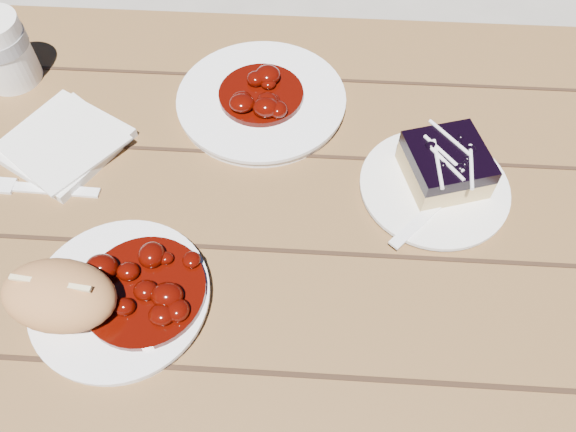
# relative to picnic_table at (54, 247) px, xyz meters

# --- Properties ---
(ground) EXTENTS (60.00, 60.00, 0.00)m
(ground) POSITION_rel_picnic_table_xyz_m (0.00, 0.00, -0.59)
(ground) COLOR gray
(ground) RESTS_ON ground
(picnic_table) EXTENTS (2.00, 1.55, 0.75)m
(picnic_table) POSITION_rel_picnic_table_xyz_m (0.00, 0.00, 0.00)
(picnic_table) COLOR brown
(picnic_table) RESTS_ON ground
(main_plate) EXTENTS (0.21, 0.21, 0.02)m
(main_plate) POSITION_rel_picnic_table_xyz_m (0.19, -0.16, 0.17)
(main_plate) COLOR white
(main_plate) RESTS_ON picnic_table
(goulash_stew) EXTENTS (0.15, 0.15, 0.04)m
(goulash_stew) POSITION_rel_picnic_table_xyz_m (0.22, -0.16, 0.20)
(goulash_stew) COLOR #400702
(goulash_stew) RESTS_ON main_plate
(bread_roll) EXTENTS (0.14, 0.10, 0.07)m
(bread_roll) POSITION_rel_picnic_table_xyz_m (0.14, -0.18, 0.21)
(bread_roll) COLOR #AF7643
(bread_roll) RESTS_ON main_plate
(dessert_plate) EXTENTS (0.20, 0.20, 0.01)m
(dessert_plate) POSITION_rel_picnic_table_xyz_m (0.58, 0.03, 0.17)
(dessert_plate) COLOR white
(dessert_plate) RESTS_ON picnic_table
(blueberry_cake) EXTENTS (0.12, 0.12, 0.06)m
(blueberry_cake) POSITION_rel_picnic_table_xyz_m (0.59, 0.05, 0.20)
(blueberry_cake) COLOR #D7B875
(blueberry_cake) RESTS_ON dessert_plate
(fork_dessert) EXTENTS (0.13, 0.14, 0.00)m
(fork_dessert) POSITION_rel_picnic_table_xyz_m (0.56, -0.02, 0.17)
(fork_dessert) COLOR white
(fork_dessert) RESTS_ON dessert_plate
(coffee_cup) EXTENTS (0.09, 0.09, 0.11)m
(coffee_cup) POSITION_rel_picnic_table_xyz_m (-0.07, 0.22, 0.22)
(coffee_cup) COLOR white
(coffee_cup) RESTS_ON picnic_table
(napkin_stack) EXTENTS (0.20, 0.20, 0.01)m
(napkin_stack) POSITION_rel_picnic_table_xyz_m (0.05, 0.08, 0.17)
(napkin_stack) COLOR white
(napkin_stack) RESTS_ON picnic_table
(fork_table) EXTENTS (0.16, 0.03, 0.00)m
(fork_table) POSITION_rel_picnic_table_xyz_m (0.06, -0.00, 0.16)
(fork_table) COLOR white
(fork_table) RESTS_ON picnic_table
(second_plate) EXTENTS (0.25, 0.25, 0.02)m
(second_plate) POSITION_rel_picnic_table_xyz_m (0.33, 0.18, 0.17)
(second_plate) COLOR white
(second_plate) RESTS_ON picnic_table
(second_stew) EXTENTS (0.13, 0.13, 0.04)m
(second_stew) POSITION_rel_picnic_table_xyz_m (0.33, 0.18, 0.20)
(second_stew) COLOR #400702
(second_stew) RESTS_ON second_plate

